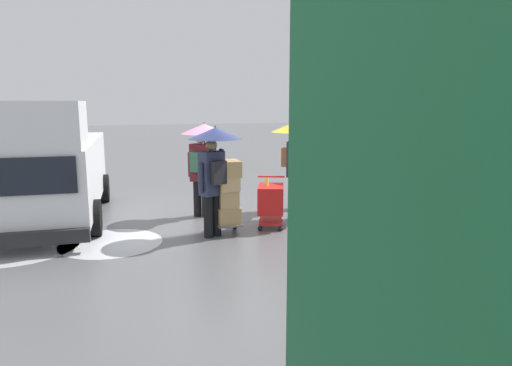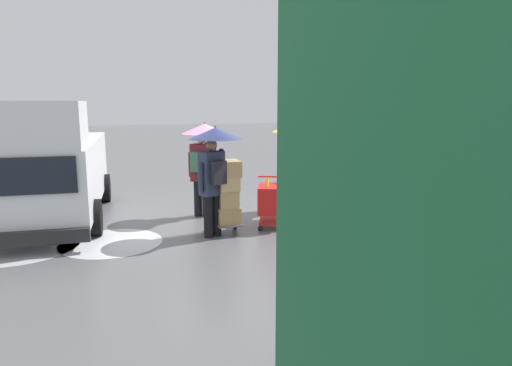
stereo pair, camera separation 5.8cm
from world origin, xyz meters
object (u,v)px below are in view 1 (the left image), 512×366
Objects in this scene: pedestrian_pink_side at (293,145)px; pedestrian_white_side at (329,147)px; shopping_cart_vendor at (271,200)px; pedestrian_black_side at (203,148)px; cargo_van_parked_right at (49,168)px; pedestrian_far_side at (214,156)px; hand_dolly_boxes at (227,192)px.

pedestrian_pink_side and pedestrian_white_side have the same top height.
shopping_cart_vendor is 2.01m from pedestrian_black_side.
cargo_van_parked_right is 3.81m from pedestrian_far_side.
pedestrian_far_side is (2.26, 1.55, 0.00)m from pedestrian_pink_side.
cargo_van_parked_right is 6.12m from pedestrian_white_side.
hand_dolly_boxes is (0.98, 0.21, 0.27)m from shopping_cart_vendor.
pedestrian_black_side and pedestrian_white_side have the same top height.
pedestrian_far_side is at bearing 146.04° from cargo_van_parked_right.
hand_dolly_boxes reaches higher than shopping_cart_vendor.
cargo_van_parked_right is 4.80m from shopping_cart_vendor.
pedestrian_far_side is (1.25, 0.27, 1.00)m from shopping_cart_vendor.
hand_dolly_boxes is 0.68× the size of pedestrian_far_side.
pedestrian_black_side is (-3.24, 0.54, 0.39)m from cargo_van_parked_right.
hand_dolly_boxes is 0.68× the size of pedestrian_pink_side.
pedestrian_white_side is (-2.70, 0.86, 0.01)m from pedestrian_black_side.
hand_dolly_boxes is 2.60m from pedestrian_pink_side.
cargo_van_parked_right reaches higher than pedestrian_far_side.
pedestrian_far_side is (0.26, 0.07, 0.73)m from hand_dolly_boxes.
pedestrian_black_side reaches higher than shopping_cart_vendor.
pedestrian_pink_side is 1.00× the size of pedestrian_far_side.
pedestrian_far_side reaches higher than hand_dolly_boxes.
pedestrian_black_side is 1.00× the size of pedestrian_far_side.
cargo_van_parked_right is 4.00m from hand_dolly_boxes.
hand_dolly_boxes is 2.72m from pedestrian_white_side.
cargo_van_parked_right is 5.45m from pedestrian_pink_side.
pedestrian_black_side reaches higher than hand_dolly_boxes.
pedestrian_black_side is at bearing -0.67° from pedestrian_pink_side.
pedestrian_white_side is at bearing -165.53° from pedestrian_far_side.
hand_dolly_boxes is 0.78m from pedestrian_far_side.
pedestrian_black_side is 1.00× the size of pedestrian_white_side.
pedestrian_black_side and pedestrian_far_side have the same top height.
pedestrian_pink_side is 1.00× the size of pedestrian_white_side.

